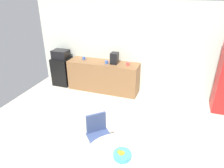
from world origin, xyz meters
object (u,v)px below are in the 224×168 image
at_px(chair_navy, 98,131).
at_px(coffee_maker, 114,58).
at_px(fruit_bowl, 122,155).
at_px(mug_white, 106,62).
at_px(mug_green, 128,64).
at_px(mug_red, 84,58).
at_px(microwave, 61,54).
at_px(round_table, 121,165).
at_px(mini_fridge, 63,71).

relative_size(chair_navy, coffee_maker, 2.59).
bearing_deg(fruit_bowl, coffee_maker, 109.86).
distance_m(mug_white, mug_green, 0.61).
bearing_deg(mug_red, microwave, -178.59).
bearing_deg(coffee_maker, mug_green, -3.90).
distance_m(chair_navy, coffee_maker, 2.62).
bearing_deg(round_table, mug_green, 103.29).
xyz_separation_m(mini_fridge, mug_red, (0.78, 0.02, 0.51)).
relative_size(mini_fridge, microwave, 1.82).
relative_size(mini_fridge, mug_white, 6.79).
distance_m(microwave, fruit_bowl, 4.33).
relative_size(microwave, mug_white, 3.72).
relative_size(mug_green, mug_red, 1.00).
height_order(microwave, fruit_bowl, microwave).
bearing_deg(microwave, chair_navy, -48.02).
bearing_deg(mug_green, mug_red, 178.08).
relative_size(round_table, fruit_bowl, 4.19).
height_order(mug_white, mug_green, same).
distance_m(microwave, coffee_maker, 1.76).
bearing_deg(chair_navy, microwave, 131.98).
relative_size(mug_green, coffee_maker, 0.40).
xyz_separation_m(microwave, fruit_bowl, (2.91, -3.20, -0.22)).
height_order(mini_fridge, chair_navy, mini_fridge).
height_order(chair_navy, mug_green, mug_green).
relative_size(mini_fridge, mug_green, 6.79).
height_order(round_table, coffee_maker, coffee_maker).
xyz_separation_m(mug_green, mug_red, (-1.38, 0.05, 0.00)).
relative_size(chair_navy, mug_green, 6.43).
xyz_separation_m(chair_navy, coffee_maker, (-0.51, 2.51, 0.54)).
bearing_deg(mini_fridge, mug_white, -3.38).
relative_size(mug_white, mug_red, 1.00).
height_order(mug_green, mug_red, same).
height_order(fruit_bowl, mug_green, mug_green).
bearing_deg(fruit_bowl, mug_red, 123.58).
distance_m(mini_fridge, microwave, 0.57).
distance_m(mini_fridge, fruit_bowl, 4.34).
bearing_deg(mug_red, chair_navy, -59.59).
bearing_deg(mug_red, mini_fridge, -178.59).
xyz_separation_m(microwave, round_table, (2.91, -3.22, -0.40)).
distance_m(round_table, chair_navy, 0.96).
bearing_deg(mug_red, mug_white, -8.16).
bearing_deg(mug_white, round_table, -66.45).
height_order(mini_fridge, coffee_maker, coffee_maker).
height_order(microwave, chair_navy, microwave).
height_order(mini_fridge, microwave, microwave).
bearing_deg(fruit_bowl, microwave, 132.31).
bearing_deg(fruit_bowl, chair_navy, 133.50).
relative_size(chair_navy, mug_red, 6.43).
relative_size(round_table, mug_green, 8.41).
relative_size(round_table, chair_navy, 1.31).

